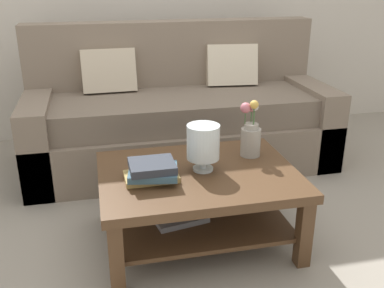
{
  "coord_description": "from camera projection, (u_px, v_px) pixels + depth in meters",
  "views": [
    {
      "loc": [
        -0.52,
        -2.4,
        1.43
      ],
      "look_at": [
        -0.01,
        -0.17,
        0.52
      ],
      "focal_mm": 41.33,
      "sensor_mm": 36.0,
      "label": 1
    }
  ],
  "objects": [
    {
      "name": "ground_plane",
      "position": [
        188.0,
        211.0,
        2.81
      ],
      "size": [
        10.0,
        10.0,
        0.0
      ],
      "primitive_type": "plane",
      "color": "gray"
    },
    {
      "name": "couch",
      "position": [
        179.0,
        117.0,
        3.44
      ],
      "size": [
        2.28,
        0.9,
        1.06
      ],
      "color": "#7A6B5B",
      "rests_on": "ground"
    },
    {
      "name": "coffee_table",
      "position": [
        197.0,
        191.0,
        2.4
      ],
      "size": [
        1.05,
        0.79,
        0.42
      ],
      "color": "#4C331E",
      "rests_on": "ground"
    },
    {
      "name": "book_stack_main",
      "position": [
        152.0,
        171.0,
        2.24
      ],
      "size": [
        0.29,
        0.25,
        0.1
      ],
      "color": "tan",
      "rests_on": "coffee_table"
    },
    {
      "name": "glass_hurricane_vase",
      "position": [
        203.0,
        143.0,
        2.32
      ],
      "size": [
        0.18,
        0.18,
        0.25
      ],
      "color": "silver",
      "rests_on": "coffee_table"
    },
    {
      "name": "flower_pitcher",
      "position": [
        251.0,
        135.0,
        2.52
      ],
      "size": [
        0.12,
        0.12,
        0.33
      ],
      "color": "#9E998E",
      "rests_on": "coffee_table"
    }
  ]
}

